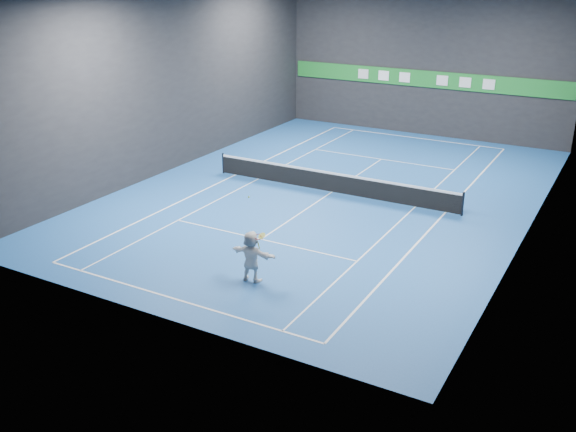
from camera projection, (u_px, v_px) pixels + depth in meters
The scene contains 19 objects.
ground at pixel (331, 192), 30.40m from camera, with size 26.00×26.00×0.00m, color #1C519A.
wall_back at pixel (425, 62), 39.31m from camera, with size 18.00×0.10×9.00m, color black.
wall_front at pixel (137, 175), 18.20m from camera, with size 18.00×0.10×9.00m, color black.
wall_left at pixel (175, 81), 32.85m from camera, with size 0.10×26.00×9.00m, color black.
wall_right at pixel (545, 120), 24.66m from camera, with size 0.10×26.00×9.00m, color black.
baseline_near at pixel (172, 298), 20.74m from camera, with size 10.98×0.08×0.01m, color white.
baseline_far at pixel (414, 138), 40.05m from camera, with size 10.98×0.08×0.01m, color white.
sideline_doubles_left at pixel (235, 175), 32.90m from camera, with size 0.08×23.78×0.01m, color white.
sideline_doubles_right at pixel (445, 213), 27.90m from camera, with size 0.08×23.78×0.01m, color white.
sideline_singles_left at pixel (258, 179), 32.27m from camera, with size 0.06×23.78×0.01m, color white.
sideline_singles_right at pixel (415, 207), 28.53m from camera, with size 0.06×23.78×0.01m, color white.
service_line_near at pixel (261, 239), 25.20m from camera, with size 8.23×0.06×0.01m, color white.
service_line_far at pixel (381, 159), 35.59m from camera, with size 8.23×0.06×0.01m, color white.
center_service_line at pixel (331, 192), 30.40m from camera, with size 0.06×12.80×0.01m, color white.
player at pixel (251, 256), 21.59m from camera, with size 1.68×0.53×1.81m, color white.
tennis_ball at pixel (249, 197), 21.00m from camera, with size 0.06×0.06×0.06m, color #D4EA27.
tennis_net at pixel (332, 182), 30.20m from camera, with size 12.50×0.10×1.07m.
sponsor_banner at pixel (423, 79), 39.63m from camera, with size 17.64×0.11×1.00m.
tennis_racket at pixel (259, 238), 21.23m from camera, with size 0.52×0.42×0.62m.
Camera 1 is at (12.24, -26.05, 10.05)m, focal length 40.00 mm.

